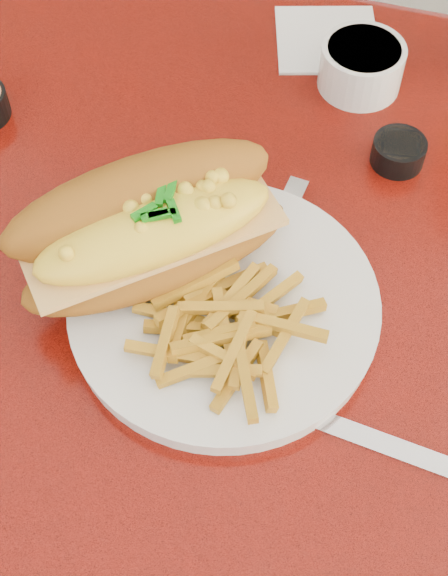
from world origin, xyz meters
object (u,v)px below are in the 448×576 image
(booth_bench_far, at_px, (353,76))
(mac_hoagie, at_px, (150,227))
(fork, at_px, (273,236))
(dinner_plate, at_px, (224,306))
(diner_table, at_px, (250,329))
(sauce_cup_right, at_px, (399,151))
(gravy_ramekin, at_px, (361,65))

(booth_bench_far, xyz_separation_m, mac_hoagie, (-0.08, -0.87, 0.55))
(mac_hoagie, bearing_deg, fork, -11.48)
(dinner_plate, bearing_deg, fork, 74.01)
(diner_table, distance_m, mac_hoagie, 0.25)
(fork, bearing_deg, sauce_cup_right, -27.27)
(gravy_ramekin, relative_size, sauce_cup_right, 1.40)
(mac_hoagie, relative_size, fork, 1.69)
(gravy_ramekin, xyz_separation_m, sauce_cup_right, (0.06, -0.10, -0.01))
(mac_hoagie, xyz_separation_m, gravy_ramekin, (0.13, 0.30, -0.04))
(gravy_ramekin, height_order, sauce_cup_right, gravy_ramekin)
(diner_table, xyz_separation_m, sauce_cup_right, (0.11, 0.14, 0.18))
(gravy_ramekin, distance_m, sauce_cup_right, 0.12)
(diner_table, xyz_separation_m, mac_hoagie, (-0.08, -0.06, 0.23))
(mac_hoagie, bearing_deg, booth_bench_far, 43.52)
(fork, xyz_separation_m, sauce_cup_right, (0.09, 0.14, -0.00))
(fork, bearing_deg, dinner_plate, 169.95)
(booth_bench_far, distance_m, fork, 0.96)
(sauce_cup_right, bearing_deg, dinner_plate, -117.52)
(diner_table, distance_m, sauce_cup_right, 0.25)
(fork, bearing_deg, mac_hoagie, 125.73)
(mac_hoagie, bearing_deg, dinner_plate, -60.48)
(dinner_plate, height_order, sauce_cup_right, sauce_cup_right)
(booth_bench_far, bearing_deg, fork, -88.74)
(diner_table, distance_m, dinner_plate, 0.19)
(dinner_plate, xyz_separation_m, mac_hoagie, (-0.07, 0.03, 0.05))
(fork, bearing_deg, gravy_ramekin, -2.12)
(gravy_ramekin, bearing_deg, mac_hoagie, -113.76)
(dinner_plate, distance_m, fork, 0.08)
(booth_bench_far, height_order, dinner_plate, booth_bench_far)
(mac_hoagie, xyz_separation_m, sauce_cup_right, (0.19, 0.20, -0.05))
(mac_hoagie, distance_m, gravy_ramekin, 0.33)
(booth_bench_far, height_order, fork, booth_bench_far)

